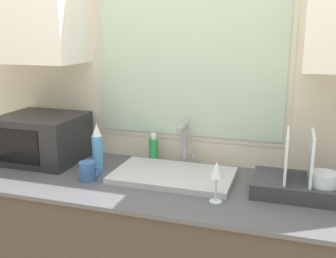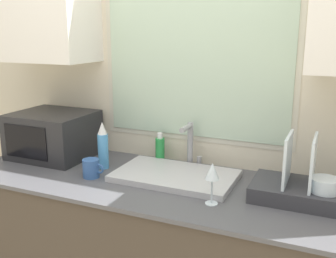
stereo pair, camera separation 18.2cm
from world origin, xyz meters
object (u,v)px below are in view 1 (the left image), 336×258
(microwave, at_px, (42,138))
(spray_bottle, at_px, (97,148))
(dish_rack, at_px, (299,182))
(mug_near_sink, at_px, (88,171))
(soap_bottle, at_px, (154,150))
(faucet, at_px, (185,141))
(wine_glass, at_px, (217,171))

(microwave, height_order, spray_bottle, microwave)
(dish_rack, xyz_separation_m, mug_near_sink, (-1.00, -0.14, -0.01))
(microwave, relative_size, spray_bottle, 1.72)
(microwave, bearing_deg, dish_rack, -2.79)
(spray_bottle, height_order, mug_near_sink, spray_bottle)
(dish_rack, distance_m, soap_bottle, 0.81)
(faucet, relative_size, microwave, 0.56)
(faucet, xyz_separation_m, dish_rack, (0.59, -0.21, -0.08))
(microwave, bearing_deg, wine_glass, -13.94)
(dish_rack, relative_size, wine_glass, 2.12)
(faucet, relative_size, soap_bottle, 1.44)
(faucet, bearing_deg, mug_near_sink, -139.12)
(microwave, distance_m, wine_glass, 1.09)
(spray_bottle, relative_size, wine_glass, 1.38)
(soap_bottle, bearing_deg, spray_bottle, -137.96)
(faucet, distance_m, mug_near_sink, 0.54)
(mug_near_sink, bearing_deg, soap_bottle, 58.40)
(faucet, xyz_separation_m, wine_glass, (0.25, -0.41, 0.00))
(microwave, height_order, mug_near_sink, microwave)
(microwave, relative_size, soap_bottle, 2.59)
(dish_rack, bearing_deg, mug_near_sink, -172.18)
(faucet, relative_size, wine_glass, 1.32)
(faucet, distance_m, soap_bottle, 0.20)
(faucet, bearing_deg, spray_bottle, -153.80)
(faucet, relative_size, spray_bottle, 0.96)
(dish_rack, bearing_deg, spray_bottle, 179.73)
(dish_rack, distance_m, wine_glass, 0.40)
(wine_glass, bearing_deg, dish_rack, 29.52)
(microwave, xyz_separation_m, spray_bottle, (0.38, -0.06, -0.01))
(faucet, distance_m, dish_rack, 0.63)
(spray_bottle, height_order, wine_glass, spray_bottle)
(faucet, height_order, microwave, microwave)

